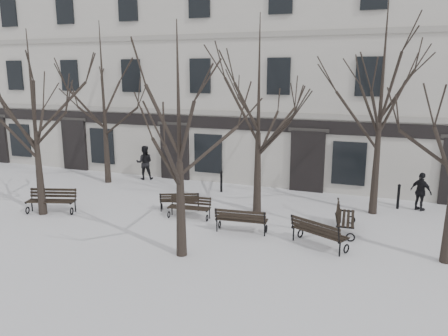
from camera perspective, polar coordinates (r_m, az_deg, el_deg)
The scene contains 17 objects.
ground at distance 15.27m, azimuth -8.15°, elevation -9.20°, with size 100.00×100.00×0.00m, color silver.
building at distance 26.28m, azimuth 5.50°, elevation 12.21°, with size 40.40×10.20×11.40m.
tree_1 at distance 18.32m, azimuth -23.71°, elevation 7.89°, with size 5.01×5.01×7.16m.
tree_2 at distance 12.86m, azimuth -5.94°, elevation 7.03°, with size 4.93×4.93×7.04m.
tree_4 at distance 22.75m, azimuth -15.58°, elevation 10.54°, with size 5.62×5.62×8.03m.
tree_5 at distance 17.11m, azimuth 4.58°, elevation 9.92°, with size 5.44×5.44×7.77m.
tree_6 at distance 17.92m, azimuth 20.01°, elevation 10.79°, with size 5.95×5.95×8.49m.
bench_0 at distance 19.06m, azimuth -21.59°, elevation -3.90°, with size 2.02×1.24×0.97m.
bench_1 at distance 15.54m, azimuth 2.26°, elevation -6.72°, with size 1.88×0.84×0.92m.
bench_2 at distance 14.62m, azimuth 12.20°, elevation -8.17°, with size 1.98×1.45×0.96m.
bench_3 at distance 17.15m, azimuth -4.52°, elevation -5.05°, with size 1.71×0.76×0.83m.
bench_4 at distance 18.06m, azimuth -5.81°, elevation -4.22°, with size 1.68×1.16×0.81m.
bench_5 at distance 16.22m, azimuth 15.37°, elevation -6.22°, with size 0.85×1.99×0.98m.
bollard_a at distance 20.70m, azimuth -0.35°, elevation -1.67°, with size 0.13×0.13×1.03m.
bollard_b at distance 19.58m, azimuth 21.82°, elevation -3.37°, with size 0.14×0.14×1.06m.
pedestrian_b at distance 23.67m, azimuth -10.26°, elevation -1.44°, with size 0.88×0.68×1.81m, color black.
pedestrian_c at distance 19.84m, azimuth 24.13°, elevation -5.07°, with size 0.94×0.39×1.60m, color black.
Camera 1 is at (6.98, -12.37, 5.60)m, focal length 35.00 mm.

